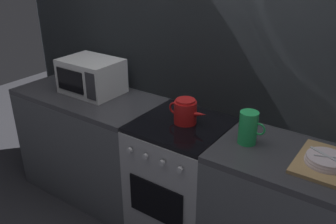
% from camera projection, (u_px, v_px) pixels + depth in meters
% --- Properties ---
extents(back_wall, '(3.60, 0.05, 2.40)m').
position_uv_depth(back_wall, '(208.00, 67.00, 2.48)').
color(back_wall, gray).
rests_on(back_wall, ground_plane).
extents(counter_left, '(1.20, 0.60, 0.90)m').
position_uv_depth(counter_left, '(92.00, 143.00, 3.03)').
color(counter_left, '#515459').
rests_on(counter_left, ground_plane).
extents(stove_unit, '(0.60, 0.63, 0.90)m').
position_uv_depth(stove_unit, '(181.00, 179.00, 2.56)').
color(stove_unit, '#9E9EA3').
rests_on(stove_unit, ground_plane).
extents(microwave, '(0.46, 0.35, 0.27)m').
position_uv_depth(microwave, '(92.00, 76.00, 2.82)').
color(microwave, white).
rests_on(microwave, counter_left).
extents(kettle, '(0.28, 0.15, 0.17)m').
position_uv_depth(kettle, '(185.00, 111.00, 2.34)').
color(kettle, red).
rests_on(kettle, stove_unit).
extents(pitcher, '(0.16, 0.11, 0.20)m').
position_uv_depth(pitcher, '(248.00, 128.00, 2.09)').
color(pitcher, green).
rests_on(pitcher, counter_right).
extents(dish_pile, '(0.30, 0.40, 0.07)m').
position_uv_depth(dish_pile, '(326.00, 162.00, 1.90)').
color(dish_pile, tan).
rests_on(dish_pile, counter_right).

